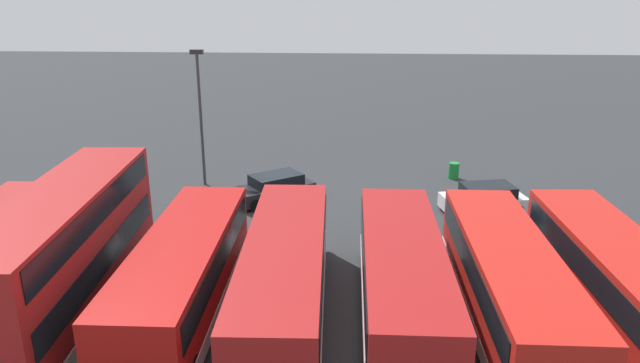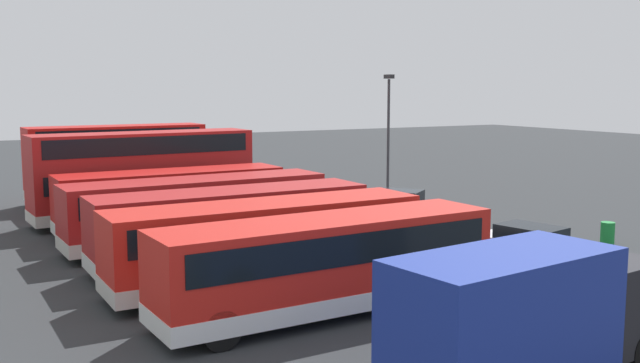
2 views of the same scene
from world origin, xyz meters
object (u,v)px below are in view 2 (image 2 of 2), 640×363
bus_double_decker_sixth (144,173)px  lamp_post_tall (388,128)px  bus_single_deck_near_end (328,262)px  box_truck_blue (527,313)px  bus_single_deck_fifth (172,199)px  waste_bin_yellow (608,233)px  bus_double_decker_far_end (117,161)px  bus_single_deck_second (267,241)px  bus_single_deck_fourth (197,209)px  car_small_green (527,243)px  bus_single_deck_seventh (139,180)px  car_hatchback_silver (395,204)px  bus_single_deck_third (231,224)px

bus_double_decker_sixth → lamp_post_tall: bearing=-93.9°
bus_single_deck_near_end → box_truck_blue: 6.85m
bus_single_deck_fifth → waste_bin_yellow: size_ratio=11.12×
bus_single_deck_near_end → bus_double_decker_far_end: bus_double_decker_far_end is taller
bus_single_deck_second → bus_single_deck_fourth: size_ratio=0.97×
bus_double_decker_sixth → waste_bin_yellow: size_ratio=11.94×
car_small_green → lamp_post_tall: (14.98, -3.52, 3.75)m
bus_single_deck_fifth → car_small_green: (-12.16, -10.61, -0.92)m
bus_double_decker_sixth → car_small_green: (-15.97, -10.86, -1.75)m
bus_double_decker_sixth → bus_double_decker_far_end: size_ratio=1.08×
bus_single_deck_seventh → car_hatchback_silver: size_ratio=2.30×
bus_single_deck_fourth → waste_bin_yellow: (-8.12, -15.97, -1.15)m
bus_single_deck_fourth → bus_double_decker_sixth: bus_double_decker_sixth is taller
box_truck_blue → bus_single_deck_fourth: bearing=5.6°
bus_single_deck_third → lamp_post_tall: size_ratio=1.42×
bus_single_deck_fourth → car_small_green: bearing=-129.8°
car_small_green → lamp_post_tall: bearing=-13.2°
box_truck_blue → car_small_green: bearing=-44.9°
bus_double_decker_far_end → box_truck_blue: bus_double_decker_far_end is taller
bus_single_deck_second → car_small_green: bearing=-97.9°
bus_single_deck_fifth → car_hatchback_silver: bus_single_deck_fifth is taller
bus_single_deck_fourth → bus_double_decker_sixth: (7.20, 0.33, 0.83)m
car_hatchback_silver → bus_single_deck_seventh: bearing=51.2°
lamp_post_tall → car_small_green: bearing=166.8°
bus_double_decker_far_end → lamp_post_tall: lamp_post_tall is taller
bus_single_deck_third → waste_bin_yellow: bearing=-104.8°
bus_single_deck_second → car_small_green: bus_single_deck_second is taller
box_truck_blue → bus_single_deck_near_end: bearing=12.3°
bus_single_deck_seventh → bus_double_decker_far_end: bus_double_decker_far_end is taller
bus_single_deck_fifth → bus_double_decker_far_end: 10.94m
bus_single_deck_third → box_truck_blue: (-13.70, -1.74, 0.09)m
bus_single_deck_third → car_small_green: bus_single_deck_third is taller
bus_double_decker_sixth → box_truck_blue: bearing=-175.2°
bus_single_deck_third → bus_single_deck_seventh: size_ratio=1.04×
bus_single_deck_fourth → car_hatchback_silver: 11.77m
bus_double_decker_sixth → bus_single_deck_fourth: bearing=-177.4°
bus_double_decker_sixth → waste_bin_yellow: bus_double_decker_sixth is taller
bus_single_deck_fifth → car_small_green: size_ratio=2.42×
bus_single_deck_fifth → bus_double_decker_sixth: bus_double_decker_sixth is taller
bus_single_deck_fourth → bus_double_decker_far_end: 14.32m
bus_single_deck_seventh → car_hatchback_silver: bus_single_deck_seventh is taller
bus_single_deck_seventh → waste_bin_yellow: bearing=-140.7°
bus_single_deck_seventh → bus_single_deck_second: bearing=178.6°
bus_single_deck_second → box_truck_blue: bearing=-170.0°
bus_single_deck_fourth → box_truck_blue: bearing=-174.4°
bus_double_decker_far_end → car_hatchback_silver: bearing=-137.0°
bus_double_decker_far_end → box_truck_blue: size_ratio=1.35×
car_small_green → bus_single_deck_fifth: bearing=41.1°
bus_single_deck_near_end → bus_double_decker_far_end: 25.22m
bus_single_deck_fifth → bus_double_decker_sixth: bearing=3.8°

